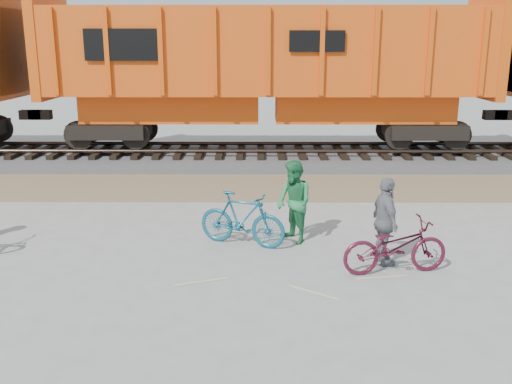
% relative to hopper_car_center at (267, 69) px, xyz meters
% --- Properties ---
extents(ground, '(120.00, 120.00, 0.00)m').
position_rel_hopper_car_center_xyz_m(ground, '(-0.20, -9.00, -3.01)').
color(ground, '#9E9E99').
rests_on(ground, ground).
extents(gravel_strip, '(120.00, 3.00, 0.02)m').
position_rel_hopper_car_center_xyz_m(gravel_strip, '(-0.20, -3.50, -3.00)').
color(gravel_strip, '#8A7656').
rests_on(gravel_strip, ground).
extents(ballast_bed, '(120.00, 4.00, 0.30)m').
position_rel_hopper_car_center_xyz_m(ballast_bed, '(-0.20, 0.00, -2.86)').
color(ballast_bed, slate).
rests_on(ballast_bed, ground).
extents(track, '(120.00, 2.60, 0.24)m').
position_rel_hopper_car_center_xyz_m(track, '(-0.20, 0.00, -2.53)').
color(track, black).
rests_on(track, ballast_bed).
extents(hopper_car_center, '(14.00, 3.13, 4.65)m').
position_rel_hopper_car_center_xyz_m(hopper_car_center, '(0.00, 0.00, 0.00)').
color(hopper_car_center, black).
rests_on(hopper_car_center, track).
extents(bicycle_teal, '(1.81, 1.11, 1.05)m').
position_rel_hopper_car_center_xyz_m(bicycle_teal, '(-0.58, -8.03, -2.48)').
color(bicycle_teal, '#145972').
rests_on(bicycle_teal, ground).
extents(bicycle_maroon, '(1.89, 0.92, 0.95)m').
position_rel_hopper_car_center_xyz_m(bicycle_maroon, '(2.04, -9.39, -2.53)').
color(bicycle_maroon, '#501327').
rests_on(bicycle_maroon, ground).
extents(person_man, '(0.92, 0.98, 1.61)m').
position_rel_hopper_car_center_xyz_m(person_man, '(0.42, -7.83, -2.20)').
color(person_man, '#277E48').
rests_on(person_man, ground).
extents(person_woman, '(0.54, 0.97, 1.57)m').
position_rel_hopper_car_center_xyz_m(person_woman, '(1.94, -8.99, -2.22)').
color(person_woman, slate).
rests_on(person_woman, ground).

